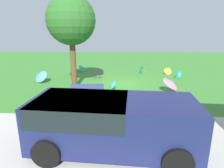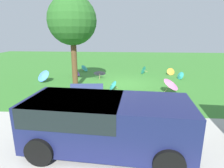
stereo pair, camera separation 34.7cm
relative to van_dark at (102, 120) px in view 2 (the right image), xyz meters
name	(u,v)px [view 2 (the right image)]	position (x,y,z in m)	size (l,w,h in m)	color
ground	(121,84)	(-0.34, -7.14, -0.91)	(40.00, 40.00, 0.00)	#387A2D
road_strip	(114,146)	(-0.34, -0.09, -0.91)	(40.00, 4.42, 0.01)	#B2AFA8
van_dark	(102,120)	(0.00, 0.00, 0.00)	(4.72, 2.38, 1.53)	#191E4C
park_bench	(87,91)	(1.25, -3.97, -0.45)	(1.64, 0.64, 0.90)	navy
shade_tree	(72,21)	(2.45, -6.21, 3.01)	(2.79, 2.79, 5.35)	brown
parasol_pink_0	(172,83)	(-3.19, -5.43, -0.33)	(1.22, 1.24, 0.91)	tan
parasol_teal_0	(85,68)	(2.88, -10.96, -0.58)	(0.73, 0.80, 0.62)	tan
parasol_blue_1	(43,75)	(5.00, -7.30, -0.46)	(1.12, 1.04, 0.84)	tan
parasol_teal_2	(112,85)	(0.14, -5.95, -0.64)	(0.65, 0.71, 0.54)	tan
parasol_orange_0	(171,71)	(-4.20, -10.23, -0.64)	(0.62, 0.59, 0.55)	tan
parasol_teal_3	(180,75)	(-4.54, -8.80, -0.63)	(0.56, 0.65, 0.57)	tan
parasol_purple_0	(100,72)	(1.27, -8.56, -0.45)	(0.93, 0.87, 0.77)	tan
parasol_teal_4	(143,70)	(-1.99, -10.39, -0.58)	(0.69, 0.71, 0.67)	tan
parasol_purple_1	(77,72)	(3.09, -9.11, -0.53)	(0.75, 0.76, 0.71)	tan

